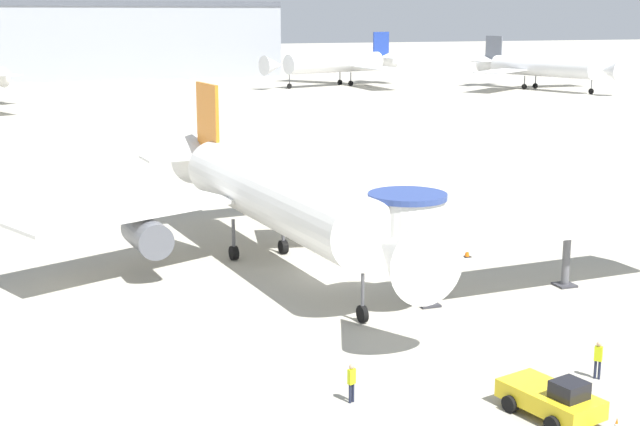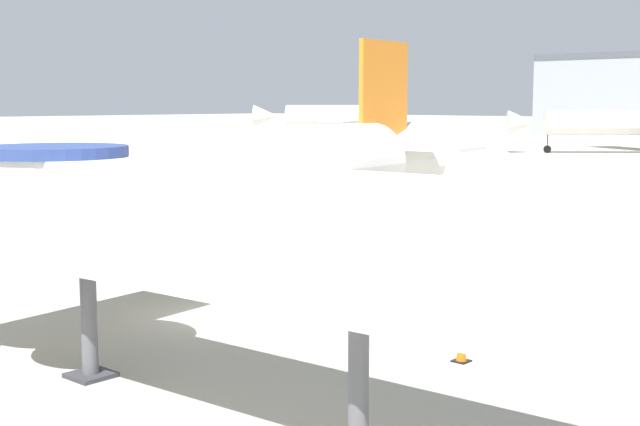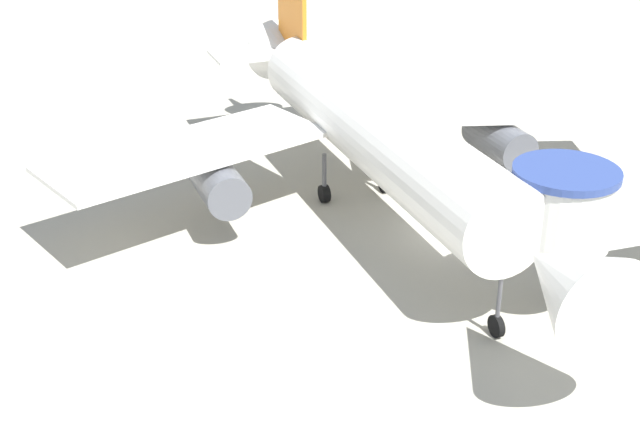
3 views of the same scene
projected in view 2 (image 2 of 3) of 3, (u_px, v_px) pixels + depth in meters
ground_plane at (220, 316)px, 31.01m from camera, size 800.00×800.00×0.00m
main_airplane at (231, 180)px, 34.96m from camera, size 31.53×32.45×10.39m
jet_bridge at (216, 227)px, 20.55m from camera, size 19.29×4.34×6.22m
traffic_cone_starboard_wing at (461, 349)px, 25.50m from camera, size 0.46×0.46×0.76m
background_jet_green_tail at (637, 123)px, 129.44m from camera, size 30.09×30.83×9.99m
background_jet_navy_tail at (337, 116)px, 162.46m from camera, size 25.40×27.45×11.07m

